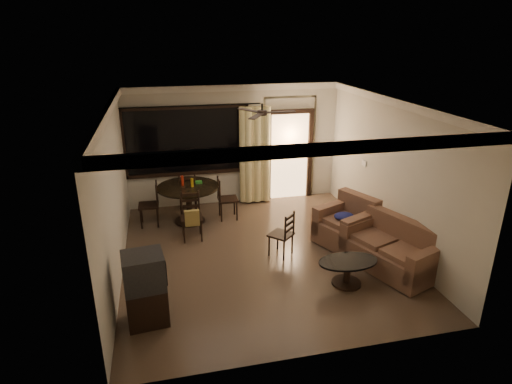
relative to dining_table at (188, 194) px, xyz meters
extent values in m
plane|color=#7F6651|center=(1.18, -1.78, -0.65)|extent=(5.50, 5.50, 0.00)
plane|color=beige|center=(1.18, 0.97, 0.75)|extent=(5.00, 0.00, 5.00)
plane|color=beige|center=(1.18, -4.53, 0.75)|extent=(5.00, 0.00, 5.00)
plane|color=beige|center=(-1.32, -1.78, 0.75)|extent=(0.00, 5.50, 5.50)
plane|color=beige|center=(3.68, -1.78, 0.75)|extent=(0.00, 5.50, 5.50)
plane|color=white|center=(1.18, -1.78, 2.15)|extent=(5.50, 5.50, 0.00)
cube|color=black|center=(0.08, 0.94, 0.93)|extent=(2.70, 0.04, 1.45)
cylinder|color=black|center=(0.18, 0.85, 1.73)|extent=(3.20, 0.03, 0.03)
cube|color=#FFC684|center=(2.53, 0.92, 0.40)|extent=(0.91, 0.03, 2.08)
cube|color=white|center=(3.67, -0.73, 0.65)|extent=(0.02, 0.18, 0.12)
cylinder|color=black|center=(1.18, -1.78, 2.09)|extent=(0.03, 0.03, 0.12)
cylinder|color=black|center=(1.18, -1.78, 2.00)|extent=(0.16, 0.16, 0.08)
cylinder|color=black|center=(0.00, 0.00, 0.15)|extent=(1.31, 1.31, 0.04)
cylinder|color=black|center=(0.00, 0.00, -0.24)|extent=(0.13, 0.13, 0.77)
cylinder|color=black|center=(0.00, 0.00, -0.63)|extent=(0.66, 0.66, 0.03)
cylinder|color=maroon|center=(-0.11, 0.06, 0.28)|extent=(0.06, 0.06, 0.22)
cylinder|color=#B08612|center=(0.09, -0.06, 0.26)|extent=(0.06, 0.06, 0.18)
cube|color=#29892A|center=(0.24, 0.13, 0.20)|extent=(0.14, 0.10, 0.05)
cube|color=black|center=(-0.85, 0.01, -0.20)|extent=(0.43, 0.43, 0.04)
cube|color=black|center=(0.85, -0.01, -0.20)|extent=(0.43, 0.43, 0.04)
cube|color=black|center=(-0.02, -0.85, -0.20)|extent=(0.43, 0.43, 0.04)
cube|color=#9D8043|center=(-0.02, -1.08, -0.10)|extent=(0.28, 0.08, 0.32)
cube|color=black|center=(0.01, 0.52, -0.20)|extent=(0.43, 0.43, 0.04)
cube|color=black|center=(-0.87, -3.34, -0.36)|extent=(0.61, 0.57, 0.57)
cube|color=black|center=(-0.87, -3.34, 0.17)|extent=(0.61, 0.57, 0.51)
cube|color=black|center=(-0.58, -3.31, 0.17)|extent=(0.06, 0.41, 0.34)
cube|color=#4F2724|center=(3.23, -2.80, -0.43)|extent=(1.36, 1.80, 0.40)
cube|color=#4F2724|center=(3.54, -2.68, -0.09)|extent=(0.75, 1.58, 0.65)
cube|color=#4F2724|center=(3.48, -3.47, -0.22)|extent=(0.86, 0.47, 0.50)
cube|color=#4F2724|center=(2.98, -2.13, -0.22)|extent=(0.86, 0.47, 0.50)
cube|color=#4F2724|center=(3.19, -2.82, -0.19)|extent=(1.06, 1.53, 0.12)
cube|color=#4F2724|center=(2.87, -1.74, -0.41)|extent=(1.22, 1.22, 0.44)
cube|color=#4F2724|center=(3.19, -1.59, -0.05)|extent=(0.57, 0.93, 0.71)
cube|color=#4F2724|center=(3.01, -2.07, -0.19)|extent=(0.93, 0.55, 0.54)
cube|color=#4F2724|center=(2.72, -1.40, -0.19)|extent=(0.93, 0.55, 0.54)
cube|color=#4F2724|center=(2.82, -1.76, -0.16)|extent=(0.88, 0.91, 0.13)
ellipsoid|color=#121552|center=(2.82, -1.76, -0.04)|extent=(0.39, 0.33, 0.12)
ellipsoid|color=black|center=(2.32, -3.08, -0.23)|extent=(0.99, 0.59, 0.03)
cylinder|color=black|center=(2.32, -3.08, -0.44)|extent=(0.11, 0.11, 0.40)
cylinder|color=black|center=(2.32, -3.08, -0.63)|extent=(0.48, 0.48, 0.03)
cube|color=black|center=(1.53, -1.88, -0.23)|extent=(0.55, 0.55, 0.04)
camera|label=1|loc=(-0.49, -8.67, 3.28)|focal=30.00mm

